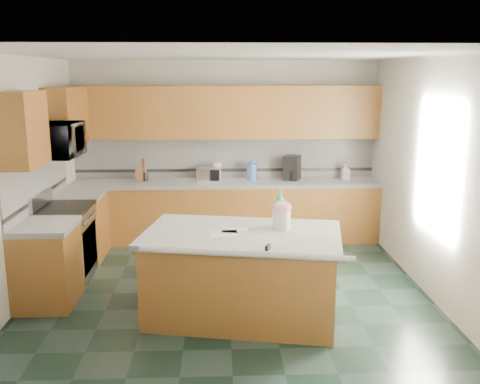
{
  "coord_description": "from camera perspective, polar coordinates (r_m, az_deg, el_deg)",
  "views": [
    {
      "loc": [
        -0.11,
        -5.87,
        2.51
      ],
      "look_at": [
        0.15,
        0.35,
        1.12
      ],
      "focal_mm": 40.0,
      "sensor_mm": 36.0,
      "label": 1
    }
  ],
  "objects": [
    {
      "name": "treat_jar_knob",
      "position": [
        5.54,
        4.47,
        -1.19
      ],
      "size": [
        0.07,
        0.02,
        0.02
      ],
      "primitive_type": "cylinder",
      "rotation": [
        0.0,
        1.57,
        0.0
      ],
      "color": "tan",
      "rests_on": "treat_jar_lid"
    },
    {
      "name": "coffee_maker",
      "position": [
        8.15,
        5.58,
        2.6
      ],
      "size": [
        0.3,
        0.31,
        0.37
      ],
      "primitive_type": "cube",
      "rotation": [
        0.0,
        0.0,
        -0.43
      ],
      "color": "black",
      "rests_on": "back_countertop"
    },
    {
      "name": "left_counter_front",
      "position": [
        6.16,
        -20.22,
        -3.46
      ],
      "size": [
        0.64,
        0.72,
        0.06
      ],
      "primitive_type": "cube",
      "color": "white",
      "rests_on": "left_base_cab_front"
    },
    {
      "name": "island_top",
      "position": [
        5.48,
        0.21,
        -4.6
      ],
      "size": [
        2.18,
        1.53,
        0.06
      ],
      "primitive_type": "cube",
      "rotation": [
        0.0,
        0.0,
        -0.19
      ],
      "color": "white",
      "rests_on": "island_base"
    },
    {
      "name": "treat_jar_lid",
      "position": [
        5.55,
        4.46,
        -1.65
      ],
      "size": [
        0.21,
        0.21,
        0.13
      ],
      "primitive_type": "ellipsoid",
      "color": "pink",
      "rests_on": "treat_jar"
    },
    {
      "name": "range_cooktop",
      "position": [
        6.84,
        -18.37,
        -1.69
      ],
      "size": [
        0.62,
        0.78,
        0.04
      ],
      "primitive_type": "cube",
      "color": "black",
      "rests_on": "range_body"
    },
    {
      "name": "paper_sheet_b",
      "position": [
        5.43,
        -1.74,
        -4.42
      ],
      "size": [
        0.3,
        0.23,
        0.0
      ],
      "primitive_type": "cube",
      "rotation": [
        0.0,
        0.0,
        0.08
      ],
      "color": "white",
      "rests_on": "island_top"
    },
    {
      "name": "back_countertop",
      "position": [
        8.04,
        -1.55,
        0.95
      ],
      "size": [
        4.6,
        0.64,
        0.06
      ],
      "primitive_type": "cube",
      "color": "white",
      "rests_on": "back_base_cab"
    },
    {
      "name": "wall_back",
      "position": [
        8.27,
        -1.6,
        4.52
      ],
      "size": [
        4.6,
        0.04,
        2.7
      ],
      "primitive_type": "cube",
      "color": "silver",
      "rests_on": "ground"
    },
    {
      "name": "clamp_body",
      "position": [
        4.94,
        3.0,
        -6.07
      ],
      "size": [
        0.06,
        0.09,
        0.08
      ],
      "primitive_type": "cube",
      "rotation": [
        0.0,
        0.0,
        -0.42
      ],
      "color": "black",
      "rests_on": "island_top"
    },
    {
      "name": "soap_bottle_back",
      "position": [
        8.28,
        11.18,
        2.15
      ],
      "size": [
        0.13,
        0.13,
        0.25
      ],
      "primitive_type": "imported",
      "rotation": [
        0.0,
        0.0,
        0.15
      ],
      "color": "white",
      "rests_on": "back_countertop"
    },
    {
      "name": "ceiling",
      "position": [
        5.87,
        -1.36,
        14.44
      ],
      "size": [
        4.6,
        4.6,
        0.0
      ],
      "primitive_type": "plane",
      "color": "white",
      "rests_on": "ground"
    },
    {
      "name": "treat_jar",
      "position": [
        5.58,
        4.44,
        -2.94
      ],
      "size": [
        0.22,
        0.22,
        0.2
      ],
      "primitive_type": "cylinder",
      "rotation": [
        0.0,
        0.0,
        -0.19
      ],
      "color": "white",
      "rests_on": "island_top"
    },
    {
      "name": "back_accent_band",
      "position": [
        8.28,
        -1.59,
        2.36
      ],
      "size": [
        4.6,
        0.01,
        0.05
      ],
      "primitive_type": "cube",
      "color": "black",
      "rests_on": "back_countertop"
    },
    {
      "name": "soap_back_cap",
      "position": [
        8.26,
        11.22,
        3.11
      ],
      "size": [
        0.02,
        0.02,
        0.03
      ],
      "primitive_type": "cylinder",
      "color": "red",
      "rests_on": "soap_bottle_back"
    },
    {
      "name": "water_jug_neck",
      "position": [
        8.05,
        1.28,
        3.19
      ],
      "size": [
        0.07,
        0.07,
        0.04
      ],
      "primitive_type": "cylinder",
      "color": "#4064A7",
      "rests_on": "water_jug"
    },
    {
      "name": "wall_right",
      "position": [
        6.46,
        19.76,
        1.49
      ],
      "size": [
        0.04,
        4.6,
        2.7
      ],
      "primitive_type": "cube",
      "color": "silver",
      "rests_on": "ground"
    },
    {
      "name": "window_light_proxy",
      "position": [
        6.24,
        20.29,
        2.49
      ],
      "size": [
        0.02,
        1.4,
        1.1
      ],
      "primitive_type": "cube",
      "color": "white",
      "rests_on": "wall_right"
    },
    {
      "name": "island_bullnose",
      "position": [
        4.92,
        0.52,
        -6.63
      ],
      "size": [
        1.97,
        0.43,
        0.06
      ],
      "primitive_type": "cylinder",
      "rotation": [
        0.0,
        1.57,
        -0.19
      ],
      "color": "white",
      "rests_on": "island_base"
    },
    {
      "name": "clamp_handle",
      "position": [
        4.9,
        3.05,
        -6.49
      ],
      "size": [
        0.01,
        0.06,
        0.01
      ],
      "primitive_type": "cylinder",
      "rotation": [
        1.57,
        0.0,
        0.0
      ],
      "color": "black",
      "rests_on": "island_top"
    },
    {
      "name": "range_backguard",
      "position": [
        6.89,
        -20.52,
        -0.72
      ],
      "size": [
        0.06,
        0.76,
        0.18
      ],
      "primitive_type": "cube",
      "color": "#B7B7BC",
      "rests_on": "range_body"
    },
    {
      "name": "range_handle",
      "position": [
        6.79,
        -15.7,
        -2.67
      ],
      "size": [
        0.02,
        0.66,
        0.02
      ],
      "primitive_type": "cylinder",
      "rotation": [
        1.57,
        0.0,
        0.0
      ],
      "color": "#B7B7BC",
      "rests_on": "range_body"
    },
    {
      "name": "back_backsplash",
      "position": [
        8.26,
        -1.6,
        3.69
      ],
      "size": [
        4.6,
        0.02,
        0.63
      ],
      "primitive_type": "cube",
      "color": "silver",
      "rests_on": "back_countertop"
    },
    {
      "name": "microwave",
      "position": [
        6.69,
        -18.86,
        5.24
      ],
      "size": [
        0.5,
        0.73,
        0.41
      ],
      "primitive_type": "imported",
      "rotation": [
        0.0,
        0.0,
        1.57
      ],
      "color": "#B7B7BC",
      "rests_on": "wall_left"
    },
    {
      "name": "water_jug",
      "position": [
        8.08,
        1.28,
        2.16
      ],
      "size": [
        0.16,
        0.16,
        0.26
      ],
      "primitive_type": "cylinder",
      "color": "#4064A7",
      "rests_on": "back_countertop"
    },
    {
      "name": "toaster_oven_door",
      "position": [
        7.95,
        -3.37,
        1.78
      ],
      "size": [
        0.32,
        0.01,
        0.17
      ],
      "primitive_type": "cube",
      "color": "black",
      "rests_on": "toaster_oven"
    },
    {
      "name": "island_base",
      "position": [
        5.64,
        0.21,
        -9.07
      ],
      "size": [
        2.06,
        1.42,
        0.86
      ],
      "primitive_type": "cube",
      "rotation": [
        0.0,
        0.0,
        -0.19
      ],
      "color": "#593313",
      "rests_on": "ground"
    },
    {
      "name": "toaster_oven",
      "position": [
        8.06,
        -3.36,
        1.94
      ],
      "size": [
        0.38,
        0.27,
        0.21
      ],
      "primitive_type": "cube",
      "rotation": [
        0.0,
        0.0,
        0.06
      ],
      "color": "#B7B7BC",
      "rests_on": "back_countertop"
    },
    {
      "name": "wall_left",
      "position": [
        6.38,
        -22.62,
        1.13
      ],
      "size": [
        0.04,
        4.6,
        2.7
      ],
      "primitive_type": "cube",
      "color": "silver",
      "rests_on": "ground"
    },
    {
      "name": "back_base_cab",
      "position": [
        8.14,
        -1.53,
        -2.23
      ],
      "size": [
        4.6,
        0.6,
        0.86
      ],
      "primitive_type": "cube",
      "color": "#593313",
      "rests_on": "ground"
    },
    {
      "name": "utensil_crock",
      "position": [
        8.17,
        -10.16,
        1.66
      ],
      "size": [
        0.11,
        0.11,
        0.14
      ],
      "primitive_type": "cylinder",
      "color": "black",
      "rests_on": "back_countertop"
    },
    {
      "name": "left_upper_cab_rear",
      "position": [
        7.59,
        -18.01,
        7.67
      ],
      "size": [
        0.33,
        1.09,
        0.78
      ],
      "primitive_type": "cube",
      "color": "#593313",
      "rests_on": "wall_left"
    },
    {
      "name": "range_body",
      "position": [
        6.96,
        -18.11,
        -5.36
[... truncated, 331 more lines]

